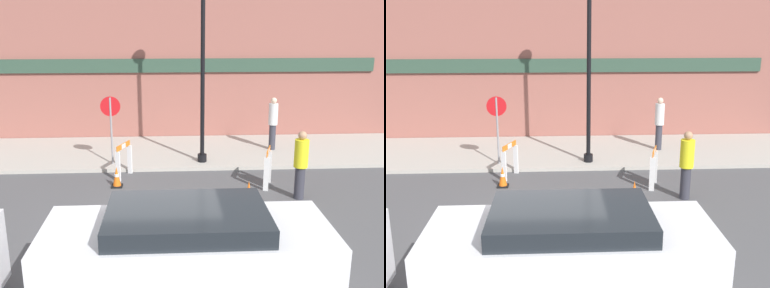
% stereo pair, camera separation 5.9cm
% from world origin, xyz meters
% --- Properties ---
extents(ground_plane, '(60.00, 60.00, 0.00)m').
position_xyz_m(ground_plane, '(0.00, 0.00, 0.00)').
color(ground_plane, '#4C4C4F').
extents(sidewalk_slab, '(18.00, 3.89, 0.10)m').
position_xyz_m(sidewalk_slab, '(0.00, 6.44, 0.05)').
color(sidewalk_slab, '#ADA89E').
rests_on(sidewalk_slab, ground_plane).
extents(storefront_facade, '(18.00, 0.22, 5.50)m').
position_xyz_m(storefront_facade, '(0.00, 8.46, 2.75)').
color(storefront_facade, '#93564C').
rests_on(storefront_facade, ground_plane).
extents(streetlamp_post, '(0.44, 0.44, 6.19)m').
position_xyz_m(streetlamp_post, '(1.37, 5.12, 4.02)').
color(streetlamp_post, black).
rests_on(streetlamp_post, sidewalk_slab).
extents(stop_sign, '(0.60, 0.08, 2.11)m').
position_xyz_m(stop_sign, '(-1.42, 5.02, 1.52)').
color(stop_sign, gray).
rests_on(stop_sign, sidewalk_slab).
extents(barricade_0, '(0.36, 0.72, 1.08)m').
position_xyz_m(barricade_0, '(3.00, 3.09, 0.57)').
color(barricade_0, white).
rests_on(barricade_0, ground_plane).
extents(barricade_1, '(0.42, 0.78, 1.02)m').
position_xyz_m(barricade_1, '(-0.98, 4.06, 0.55)').
color(barricade_1, white).
rests_on(barricade_1, ground_plane).
extents(traffic_cone_0, '(0.30, 0.30, 0.58)m').
position_xyz_m(traffic_cone_0, '(-1.12, 3.29, 0.28)').
color(traffic_cone_0, black).
rests_on(traffic_cone_0, ground_plane).
extents(traffic_cone_1, '(0.30, 0.30, 0.63)m').
position_xyz_m(traffic_cone_1, '(2.27, 1.86, 0.30)').
color(traffic_cone_1, black).
rests_on(traffic_cone_1, ground_plane).
extents(traffic_cone_2, '(0.30, 0.30, 0.53)m').
position_xyz_m(traffic_cone_2, '(-0.13, 1.32, 0.25)').
color(traffic_cone_2, black).
rests_on(traffic_cone_2, ground_plane).
extents(traffic_cone_3, '(0.30, 0.30, 0.48)m').
position_xyz_m(traffic_cone_3, '(-0.12, 1.67, 0.23)').
color(traffic_cone_3, black).
rests_on(traffic_cone_3, ground_plane).
extents(person_worker, '(0.47, 0.47, 1.78)m').
position_xyz_m(person_worker, '(3.63, 2.20, 0.96)').
color(person_worker, '#33333D').
rests_on(person_worker, ground_plane).
extents(person_pedestrian, '(0.37, 0.37, 1.81)m').
position_xyz_m(person_pedestrian, '(3.88, 6.37, 1.09)').
color(person_pedestrian, '#33333D').
rests_on(person_pedestrian, sidewalk_slab).
extents(parked_car_1, '(4.25, 1.88, 1.79)m').
position_xyz_m(parked_car_1, '(0.56, -2.39, 1.01)').
color(parked_car_1, silver).
rests_on(parked_car_1, ground_plane).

